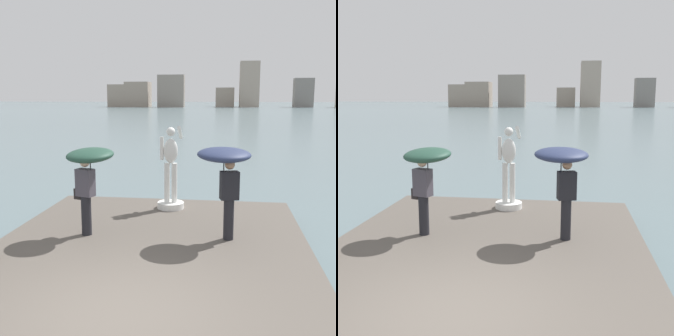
% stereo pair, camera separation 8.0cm
% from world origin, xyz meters
% --- Properties ---
extents(ground_plane, '(400.00, 400.00, 0.00)m').
position_xyz_m(ground_plane, '(0.00, 40.00, 0.00)').
color(ground_plane, slate).
extents(pier, '(6.54, 9.78, 0.40)m').
position_xyz_m(pier, '(0.00, 1.89, 0.20)').
color(pier, '#564F47').
rests_on(pier, ground).
extents(statue_white_figure, '(0.73, 0.93, 2.25)m').
position_xyz_m(statue_white_figure, '(0.05, 5.77, 1.26)').
color(statue_white_figure, white).
rests_on(statue_white_figure, pier).
extents(onlooker_left, '(1.31, 1.32, 1.97)m').
position_xyz_m(onlooker_left, '(-1.41, 3.28, 1.95)').
color(onlooker_left, black).
rests_on(onlooker_left, pier).
extents(onlooker_right, '(1.37, 1.38, 2.00)m').
position_xyz_m(onlooker_right, '(1.51, 3.41, 2.02)').
color(onlooker_right, black).
rests_on(onlooker_right, pier).
extents(distant_skyline, '(79.35, 11.51, 13.84)m').
position_xyz_m(distant_skyline, '(0.84, 128.37, 4.69)').
color(distant_skyline, gray).
rests_on(distant_skyline, ground).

